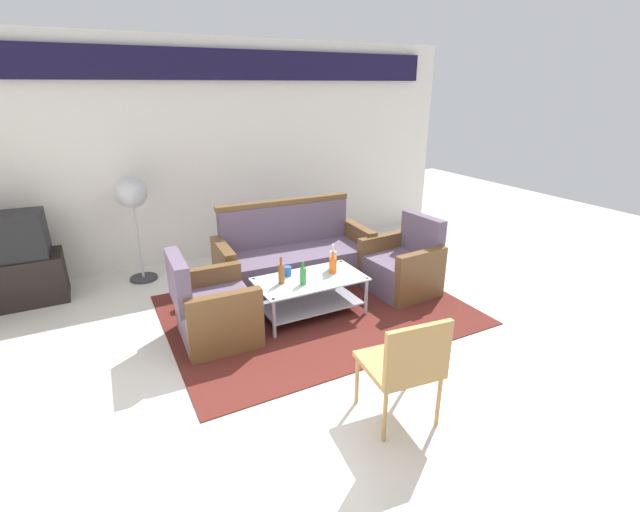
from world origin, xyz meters
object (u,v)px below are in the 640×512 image
at_px(coffee_table, 310,291).
at_px(pedestal_fan, 132,199).
at_px(bottle_green, 303,275).
at_px(tv_stand, 25,280).
at_px(bottle_clear, 333,259).
at_px(wicker_chair, 406,362).
at_px(bottle_brown, 281,273).
at_px(television, 13,236).
at_px(couch, 294,259).
at_px(armchair_left, 213,311).
at_px(armchair_right, 402,267).
at_px(cup, 287,271).
at_px(bottle_orange, 333,265).

height_order(coffee_table, pedestal_fan, pedestal_fan).
xyz_separation_m(bottle_green, tv_stand, (-2.49, 1.81, -0.24)).
bearing_deg(tv_stand, bottle_clear, -28.56).
height_order(tv_stand, wicker_chair, wicker_chair).
height_order(bottle_brown, pedestal_fan, pedestal_fan).
height_order(bottle_clear, television, television).
height_order(couch, television, television).
bearing_deg(wicker_chair, television, 132.09).
bearing_deg(bottle_green, bottle_brown, 146.06).
bearing_deg(armchair_left, coffee_table, 91.51).
bearing_deg(couch, wicker_chair, 85.23).
relative_size(armchair_left, armchair_right, 1.00).
distance_m(bottle_brown, wicker_chair, 1.76).
relative_size(coffee_table, bottle_clear, 4.00).
distance_m(bottle_clear, bottle_brown, 0.64).
distance_m(couch, armchair_right, 1.27).
relative_size(armchair_left, pedestal_fan, 0.67).
distance_m(armchair_left, bottle_green, 0.91).
bearing_deg(bottle_clear, cup, 174.44).
distance_m(couch, cup, 0.74).
height_order(couch, bottle_orange, couch).
bearing_deg(tv_stand, bottle_green, -36.12).
height_order(coffee_table, television, television).
height_order(cup, television, television).
bearing_deg(armchair_left, television, -134.80).
distance_m(bottle_brown, television, 2.87).
height_order(bottle_orange, bottle_clear, bottle_clear).
bearing_deg(wicker_chair, armchair_right, 59.26).
bearing_deg(armchair_right, couch, 48.93).
bearing_deg(bottle_clear, television, 151.40).
xyz_separation_m(armchair_right, pedestal_fan, (-2.60, 1.73, 0.73)).
bearing_deg(couch, pedestal_fan, -28.67).
xyz_separation_m(armchair_right, cup, (-1.37, 0.13, 0.17)).
relative_size(coffee_table, bottle_brown, 3.94).
height_order(couch, armchair_left, couch).
bearing_deg(armchair_right, armchair_left, 86.82).
xyz_separation_m(tv_stand, television, (0.00, 0.00, 0.50)).
relative_size(bottle_clear, tv_stand, 0.34).
relative_size(armchair_right, television, 1.38).
relative_size(bottle_orange, pedestal_fan, 0.19).
bearing_deg(wicker_chair, bottle_green, 95.87).
bearing_deg(pedestal_fan, bottle_brown, -57.65).
bearing_deg(armchair_right, bottle_brown, 86.52).
relative_size(coffee_table, bottle_green, 4.48).
bearing_deg(cup, wicker_chair, -89.02).
bearing_deg(coffee_table, bottle_orange, 3.85).
bearing_deg(wicker_chair, couch, 89.16).
height_order(coffee_table, bottle_green, bottle_green).
xyz_separation_m(bottle_orange, tv_stand, (-2.88, 1.70, -0.24)).
height_order(coffee_table, tv_stand, tv_stand).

